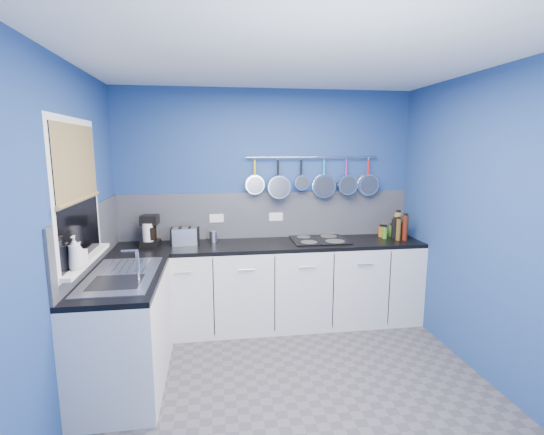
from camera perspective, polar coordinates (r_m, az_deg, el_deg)
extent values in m
cube|color=#47474C|center=(3.44, 2.87, -23.40)|extent=(3.20, 3.00, 0.02)
cube|color=white|center=(2.95, 3.32, 22.23)|extent=(3.20, 3.00, 0.02)
cube|color=navy|center=(4.41, -0.79, 1.70)|extent=(3.20, 0.02, 2.50)
cube|color=navy|center=(1.56, 14.41, -14.19)|extent=(3.20, 0.02, 2.50)
cube|color=navy|center=(3.07, -27.90, -3.11)|extent=(0.02, 3.00, 2.50)
cube|color=navy|center=(3.62, 28.92, -1.36)|extent=(0.02, 3.00, 2.50)
cube|color=slate|center=(4.41, -0.75, 0.37)|extent=(3.20, 0.02, 0.50)
cube|color=slate|center=(3.64, -24.35, -2.56)|extent=(0.02, 1.80, 0.50)
cube|color=silver|center=(4.31, -0.21, -9.75)|extent=(3.20, 0.60, 0.86)
cube|color=black|center=(4.18, -0.22, -3.93)|extent=(3.20, 0.60, 0.04)
cube|color=silver|center=(3.52, -20.18, -15.09)|extent=(0.60, 1.20, 0.86)
cube|color=black|center=(3.36, -20.64, -8.09)|extent=(0.60, 1.20, 0.04)
cube|color=white|center=(3.29, -26.03, 3.15)|extent=(0.01, 1.00, 1.10)
cube|color=black|center=(3.29, -25.95, 3.15)|extent=(0.01, 0.90, 1.00)
cube|color=olive|center=(3.28, -26.12, 7.07)|extent=(0.01, 0.90, 0.55)
cube|color=white|center=(3.38, -24.97, -5.53)|extent=(0.10, 0.98, 0.03)
cube|color=silver|center=(3.35, -20.67, -7.70)|extent=(0.50, 0.95, 0.01)
cube|color=white|center=(4.36, -7.91, -0.10)|extent=(0.15, 0.01, 0.09)
cube|color=white|center=(4.41, 0.56, 0.12)|extent=(0.15, 0.01, 0.09)
cylinder|color=silver|center=(4.40, 5.83, 8.55)|extent=(1.45, 0.02, 0.02)
imported|color=white|center=(3.07, -26.33, -4.53)|extent=(0.09, 0.10, 0.24)
imported|color=white|center=(3.17, -25.74, -4.69)|extent=(0.10, 0.10, 0.17)
cylinder|color=white|center=(4.19, -17.24, -2.42)|extent=(0.11, 0.11, 0.24)
cube|color=silver|center=(4.20, -12.27, -2.62)|extent=(0.28, 0.18, 0.17)
cylinder|color=silver|center=(4.26, -8.36, -2.70)|extent=(0.08, 0.08, 0.12)
cube|color=black|center=(4.34, 6.73, -3.15)|extent=(0.59, 0.52, 0.01)
cylinder|color=olive|center=(4.70, 17.50, -0.91)|extent=(0.07, 0.07, 0.27)
cylinder|color=#265919|center=(4.66, 16.61, -1.85)|extent=(0.05, 0.05, 0.13)
cylinder|color=#8C5914|center=(4.63, 15.33, -1.95)|extent=(0.06, 0.06, 0.12)
cylinder|color=black|center=(4.62, 17.76, -1.81)|extent=(0.06, 0.06, 0.16)
cylinder|color=black|center=(4.56, 17.10, -1.56)|extent=(0.07, 0.07, 0.22)
cylinder|color=#3F721E|center=(4.55, 15.79, -2.10)|extent=(0.06, 0.06, 0.13)
cylinder|color=#4C190C|center=(4.51, 18.45, -1.40)|extent=(0.06, 0.06, 0.27)
cylinder|color=brown|center=(4.49, 17.59, -1.65)|extent=(0.05, 0.05, 0.23)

